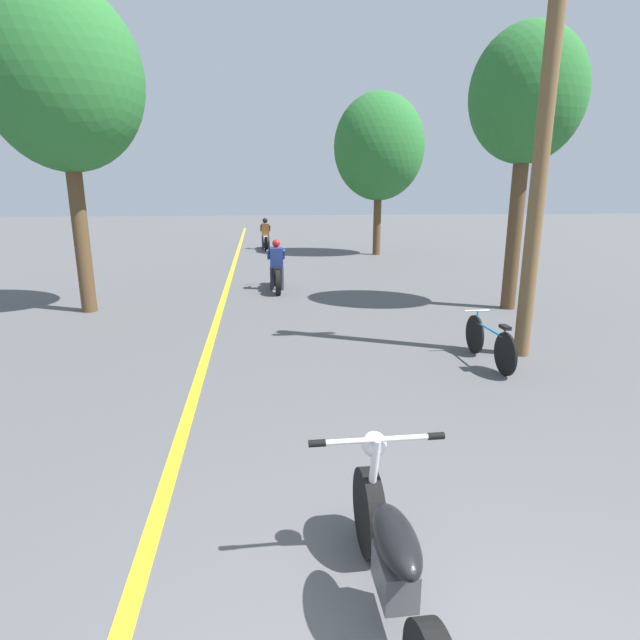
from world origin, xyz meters
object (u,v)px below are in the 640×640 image
(motorcycle_rider_far, at_px, (266,238))
(utility_pole, at_px, (541,161))
(roadside_tree_right_near, at_px, (527,98))
(motorcycle_rider_lead, at_px, (277,271))
(motorcycle_foreground, at_px, (393,564))
(bicycle_parked, at_px, (489,342))
(roadside_tree_left, at_px, (63,80))
(roadside_tree_right_far, at_px, (379,147))

(motorcycle_rider_far, bearing_deg, utility_pole, -76.94)
(roadside_tree_right_near, distance_m, motorcycle_rider_lead, 7.09)
(motorcycle_foreground, xyz_separation_m, motorcycle_rider_far, (-0.34, 21.18, 0.14))
(bicycle_parked, bearing_deg, roadside_tree_left, 148.37)
(roadside_tree_left, bearing_deg, utility_pole, -27.32)
(motorcycle_foreground, relative_size, motorcycle_rider_lead, 0.96)
(bicycle_parked, bearing_deg, roadside_tree_right_far, 83.54)
(motorcycle_foreground, bearing_deg, motorcycle_rider_far, 90.93)
(bicycle_parked, bearing_deg, motorcycle_rider_far, 100.41)
(roadside_tree_right_near, bearing_deg, roadside_tree_left, 174.70)
(utility_pole, xyz_separation_m, motorcycle_rider_far, (-3.80, 16.37, -2.46))
(utility_pole, relative_size, motorcycle_rider_far, 2.86)
(roadside_tree_right_near, distance_m, roadside_tree_left, 9.41)
(roadside_tree_right_near, xyz_separation_m, bicycle_parked, (-2.16, -3.57, -4.11))
(motorcycle_rider_far, xyz_separation_m, bicycle_parked, (3.07, -16.71, -0.20))
(utility_pole, relative_size, motorcycle_rider_lead, 2.82)
(motorcycle_foreground, height_order, motorcycle_rider_lead, motorcycle_rider_lead)
(bicycle_parked, bearing_deg, utility_pole, 25.13)
(motorcycle_rider_lead, bearing_deg, roadside_tree_left, -154.22)
(motorcycle_rider_lead, distance_m, motorcycle_rider_far, 10.23)
(roadside_tree_right_far, xyz_separation_m, motorcycle_rider_far, (-4.66, 2.66, -3.82))
(roadside_tree_right_far, bearing_deg, utility_pole, -93.61)
(roadside_tree_right_near, height_order, motorcycle_rider_lead, roadside_tree_right_near)
(utility_pole, relative_size, roadside_tree_right_far, 0.90)
(roadside_tree_left, height_order, motorcycle_rider_far, roadside_tree_left)
(motorcycle_foreground, bearing_deg, motorcycle_rider_lead, 91.26)
(roadside_tree_right_far, bearing_deg, motorcycle_rider_far, 150.34)
(motorcycle_foreground, height_order, motorcycle_rider_far, motorcycle_rider_far)
(utility_pole, xyz_separation_m, motorcycle_rider_lead, (-3.69, 6.15, -2.50))
(utility_pole, bearing_deg, motorcycle_foreground, -125.66)
(utility_pole, xyz_separation_m, roadside_tree_right_far, (0.87, 13.72, 1.36))
(roadside_tree_left, height_order, motorcycle_rider_lead, roadside_tree_left)
(roadside_tree_left, bearing_deg, motorcycle_rider_lead, 25.78)
(motorcycle_foreground, bearing_deg, roadside_tree_right_near, 58.73)
(roadside_tree_left, height_order, bicycle_parked, roadside_tree_left)
(utility_pole, height_order, roadside_tree_right_far, roadside_tree_right_far)
(roadside_tree_right_far, height_order, roadside_tree_left, roadside_tree_left)
(motorcycle_rider_far, bearing_deg, bicycle_parked, -79.59)
(roadside_tree_right_near, distance_m, motorcycle_foreground, 10.24)
(roadside_tree_right_far, bearing_deg, bicycle_parked, -96.46)
(roadside_tree_right_far, height_order, bicycle_parked, roadside_tree_right_far)
(roadside_tree_right_far, distance_m, motorcycle_rider_far, 6.59)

